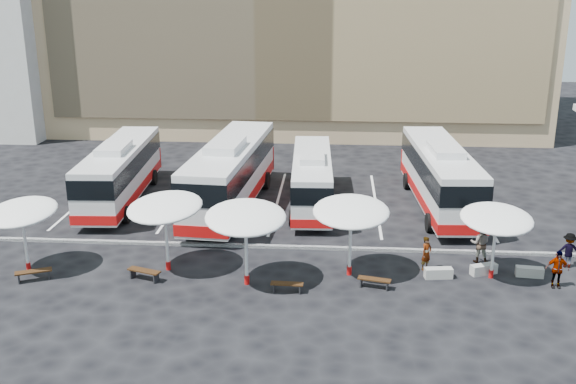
# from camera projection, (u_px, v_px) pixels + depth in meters

# --- Properties ---
(ground) EXTENTS (120.00, 120.00, 0.00)m
(ground) POSITION_uv_depth(u_px,v_px,m) (264.00, 251.00, 33.75)
(ground) COLOR black
(ground) RESTS_ON ground
(curb_divider) EXTENTS (34.00, 0.25, 0.15)m
(curb_divider) POSITION_uv_depth(u_px,v_px,m) (265.00, 246.00, 34.20)
(curb_divider) COLOR black
(curb_divider) RESTS_ON ground
(bay_lines) EXTENTS (24.15, 12.00, 0.01)m
(bay_lines) POSITION_uv_depth(u_px,v_px,m) (278.00, 201.00, 41.35)
(bay_lines) COLOR white
(bay_lines) RESTS_ON ground
(bus_0) EXTENTS (3.23, 12.00, 3.77)m
(bus_0) POSITION_uv_depth(u_px,v_px,m) (120.00, 170.00, 40.87)
(bus_0) COLOR silver
(bus_0) RESTS_ON ground
(bus_1) EXTENTS (3.91, 13.65, 4.28)m
(bus_1) POSITION_uv_depth(u_px,v_px,m) (231.00, 172.00, 39.63)
(bus_1) COLOR silver
(bus_1) RESTS_ON ground
(bus_2) EXTENTS (2.80, 10.76, 3.39)m
(bus_2) POSITION_uv_depth(u_px,v_px,m) (312.00, 177.00, 40.12)
(bus_2) COLOR silver
(bus_2) RESTS_ON ground
(bus_3) EXTENTS (3.48, 12.68, 3.98)m
(bus_3) POSITION_uv_depth(u_px,v_px,m) (440.00, 174.00, 39.70)
(bus_3) COLOR silver
(bus_3) RESTS_ON ground
(sunshade_0) EXTENTS (4.06, 4.09, 3.39)m
(sunshade_0) POSITION_uv_depth(u_px,v_px,m) (22.00, 212.00, 30.71)
(sunshade_0) COLOR silver
(sunshade_0) RESTS_ON ground
(sunshade_1) EXTENTS (4.62, 4.64, 3.64)m
(sunshade_1) POSITION_uv_depth(u_px,v_px,m) (165.00, 208.00, 30.71)
(sunshade_1) COLOR silver
(sunshade_1) RESTS_ON ground
(sunshade_2) EXTENTS (4.06, 4.09, 3.73)m
(sunshade_2) POSITION_uv_depth(u_px,v_px,m) (246.00, 218.00, 29.21)
(sunshade_2) COLOR silver
(sunshade_2) RESTS_ON ground
(sunshade_3) EXTENTS (3.54, 3.59, 3.63)m
(sunshade_3) POSITION_uv_depth(u_px,v_px,m) (351.00, 212.00, 30.19)
(sunshade_3) COLOR silver
(sunshade_3) RESTS_ON ground
(sunshade_4) EXTENTS (3.46, 3.50, 3.37)m
(sunshade_4) POSITION_uv_depth(u_px,v_px,m) (497.00, 219.00, 29.94)
(sunshade_4) COLOR silver
(sunshade_4) RESTS_ON ground
(wood_bench_0) EXTENTS (1.62, 1.04, 0.49)m
(wood_bench_0) POSITION_uv_depth(u_px,v_px,m) (34.00, 273.00, 30.39)
(wood_bench_0) COLOR black
(wood_bench_0) RESTS_ON ground
(wood_bench_1) EXTENTS (1.62, 0.91, 0.48)m
(wood_bench_1) POSITION_uv_depth(u_px,v_px,m) (144.00, 272.00, 30.48)
(wood_bench_1) COLOR black
(wood_bench_1) RESTS_ON ground
(wood_bench_2) EXTENTS (1.44, 0.44, 0.44)m
(wood_bench_2) POSITION_uv_depth(u_px,v_px,m) (287.00, 285.00, 29.28)
(wood_bench_2) COLOR black
(wood_bench_2) RESTS_ON ground
(wood_bench_3) EXTENTS (1.51, 0.72, 0.45)m
(wood_bench_3) POSITION_uv_depth(u_px,v_px,m) (374.00, 281.00, 29.68)
(wood_bench_3) COLOR black
(wood_bench_3) RESTS_ON ground
(conc_bench_0) EXTENTS (1.31, 0.58, 0.48)m
(conc_bench_0) POSITION_uv_depth(u_px,v_px,m) (438.00, 273.00, 30.72)
(conc_bench_0) COLOR gray
(conc_bench_0) RESTS_ON ground
(conc_bench_1) EXTENTS (1.32, 0.87, 0.47)m
(conc_bench_1) POSITION_uv_depth(u_px,v_px,m) (484.00, 269.00, 31.12)
(conc_bench_1) COLOR gray
(conc_bench_1) RESTS_ON ground
(conc_bench_2) EXTENTS (1.26, 0.55, 0.46)m
(conc_bench_2) POSITION_uv_depth(u_px,v_px,m) (530.00, 272.00, 30.85)
(conc_bench_2) COLOR gray
(conc_bench_2) RESTS_ON ground
(passenger_0) EXTENTS (0.70, 0.69, 1.63)m
(passenger_0) POSITION_uv_depth(u_px,v_px,m) (427.00, 253.00, 31.43)
(passenger_0) COLOR black
(passenger_0) RESTS_ON ground
(passenger_1) EXTENTS (1.05, 0.89, 1.92)m
(passenger_1) POSITION_uv_depth(u_px,v_px,m) (480.00, 244.00, 32.21)
(passenger_1) COLOR black
(passenger_1) RESTS_ON ground
(passenger_2) EXTENTS (1.03, 0.46, 1.74)m
(passenger_2) POSITION_uv_depth(u_px,v_px,m) (557.00, 269.00, 29.60)
(passenger_2) COLOR black
(passenger_2) RESTS_ON ground
(passenger_3) EXTENTS (1.18, 0.78, 1.70)m
(passenger_3) POSITION_uv_depth(u_px,v_px,m) (569.00, 250.00, 31.70)
(passenger_3) COLOR black
(passenger_3) RESTS_ON ground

